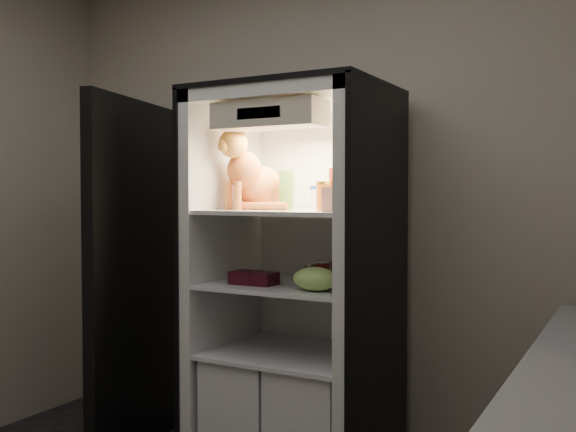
# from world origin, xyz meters

# --- Properties ---
(room_shell) EXTENTS (3.60, 3.60, 3.60)m
(room_shell) POSITION_xyz_m (0.00, 0.00, 1.62)
(room_shell) COLOR white
(room_shell) RESTS_ON floor
(refrigerator) EXTENTS (0.90, 0.72, 1.88)m
(refrigerator) POSITION_xyz_m (0.00, 1.38, 0.79)
(refrigerator) COLOR white
(refrigerator) RESTS_ON floor
(fridge_door) EXTENTS (0.28, 0.86, 1.85)m
(fridge_door) POSITION_xyz_m (-0.83, 1.13, 0.91)
(fridge_door) COLOR black
(fridge_door) RESTS_ON floor
(tabby_cat) EXTENTS (0.35, 0.42, 0.43)m
(tabby_cat) POSITION_xyz_m (-0.23, 1.33, 1.45)
(tabby_cat) COLOR #B74617
(tabby_cat) RESTS_ON refrigerator
(parmesan_shaker) EXTENTS (0.07, 0.07, 0.19)m
(parmesan_shaker) POSITION_xyz_m (-0.05, 1.36, 1.39)
(parmesan_shaker) COLOR green
(parmesan_shaker) RESTS_ON refrigerator
(mayo_tub) EXTENTS (0.08, 0.08, 0.12)m
(mayo_tub) POSITION_xyz_m (0.06, 1.48, 1.35)
(mayo_tub) COLOR white
(mayo_tub) RESTS_ON refrigerator
(salsa_jar) EXTENTS (0.08, 0.08, 0.14)m
(salsa_jar) POSITION_xyz_m (0.17, 1.34, 1.36)
(salsa_jar) COLOR maroon
(salsa_jar) RESTS_ON refrigerator
(pepper_jar) EXTENTS (0.13, 0.13, 0.21)m
(pepper_jar) POSITION_xyz_m (0.23, 1.41, 1.40)
(pepper_jar) COLOR #A02B15
(pepper_jar) RESTS_ON refrigerator
(cream_carton) EXTENTS (0.06, 0.06, 0.11)m
(cream_carton) POSITION_xyz_m (0.30, 1.14, 1.34)
(cream_carton) COLOR white
(cream_carton) RESTS_ON refrigerator
(soda_can_a) EXTENTS (0.07, 0.07, 0.13)m
(soda_can_a) POSITION_xyz_m (0.21, 1.42, 1.01)
(soda_can_a) COLOR black
(soda_can_a) RESTS_ON refrigerator
(soda_can_b) EXTENTS (0.07, 0.07, 0.13)m
(soda_can_b) POSITION_xyz_m (0.26, 1.29, 1.00)
(soda_can_b) COLOR black
(soda_can_b) RESTS_ON refrigerator
(soda_can_c) EXTENTS (0.07, 0.07, 0.12)m
(soda_can_c) POSITION_xyz_m (0.21, 1.24, 1.00)
(soda_can_c) COLOR black
(soda_can_c) RESTS_ON refrigerator
(condiment_jar) EXTENTS (0.06, 0.06, 0.09)m
(condiment_jar) POSITION_xyz_m (0.06, 1.40, 0.98)
(condiment_jar) COLOR brown
(condiment_jar) RESTS_ON refrigerator
(grape_bag) EXTENTS (0.21, 0.15, 0.11)m
(grape_bag) POSITION_xyz_m (0.22, 1.15, 0.99)
(grape_bag) COLOR #96BF59
(grape_bag) RESTS_ON refrigerator
(berry_box_left) EXTENTS (0.12, 0.12, 0.06)m
(berry_box_left) POSITION_xyz_m (-0.18, 1.19, 0.97)
(berry_box_left) COLOR #450B1D
(berry_box_left) RESTS_ON refrigerator
(berry_box_right) EXTENTS (0.12, 0.12, 0.06)m
(berry_box_right) POSITION_xyz_m (-0.08, 1.19, 0.97)
(berry_box_right) COLOR #450B1D
(berry_box_right) RESTS_ON refrigerator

